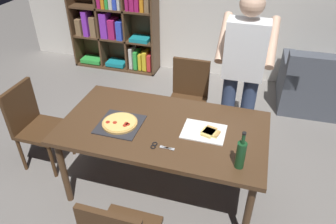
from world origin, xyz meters
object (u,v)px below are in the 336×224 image
chair_left_end (33,122)px  dining_table (163,132)px  pepperoni_pizza_on_tray (120,123)px  wine_bottle (241,154)px  chair_far_side (188,94)px  bookshelf (115,8)px  kitchen_scissors (159,146)px  person_serving_pizza (243,71)px

chair_left_end → dining_table: bearing=0.0°
dining_table → chair_left_end: chair_left_end is taller
pepperoni_pizza_on_tray → wine_bottle: wine_bottle is taller
dining_table → wine_bottle: size_ratio=5.62×
chair_far_side → pepperoni_pizza_on_tray: bearing=-109.0°
chair_left_end → pepperoni_pizza_on_tray: 1.04m
chair_left_end → wine_bottle: (2.05, -0.31, 0.36)m
dining_table → chair_left_end: size_ratio=1.97×
bookshelf → kitchen_scissors: bookshelf is taller
pepperoni_pizza_on_tray → person_serving_pizza: bearing=41.7°
wine_bottle → kitchen_scissors: wine_bottle is taller
kitchen_scissors → chair_left_end: bearing=169.2°
bookshelf → kitchen_scissors: size_ratio=10.10×
chair_left_end → bookshelf: (-0.13, 2.38, 0.46)m
chair_left_end → kitchen_scissors: bearing=-10.8°
chair_far_side → bookshelf: bookshelf is taller
wine_bottle → chair_far_side: bearing=118.0°
chair_far_side → pepperoni_pizza_on_tray: chair_far_side is taller
person_serving_pizza → wine_bottle: bearing=-84.3°
dining_table → wine_bottle: bearing=-24.6°
chair_far_side → bookshelf: size_ratio=0.46×
wine_bottle → kitchen_scissors: size_ratio=1.64×
pepperoni_pizza_on_tray → chair_left_end: bearing=175.0°
dining_table → kitchen_scissors: (0.05, -0.27, 0.07)m
chair_far_side → kitchen_scissors: (0.05, -1.24, 0.24)m
dining_table → chair_far_side: (0.00, 0.97, -0.17)m
person_serving_pizza → kitchen_scissors: size_ratio=9.06×
chair_left_end → kitchen_scissors: (1.42, -0.27, 0.24)m
chair_far_side → person_serving_pizza: person_serving_pizza is taller
person_serving_pizza → chair_left_end: bearing=-159.0°
dining_table → bookshelf: 2.83m
dining_table → bookshelf: (-1.50, 2.38, 0.29)m
dining_table → pepperoni_pizza_on_tray: (-0.36, -0.09, 0.08)m
person_serving_pizza → pepperoni_pizza_on_tray: 1.28m
chair_left_end → kitchen_scissors: size_ratio=4.66×
bookshelf → wine_bottle: 3.46m
person_serving_pizza → kitchen_scissors: (-0.53, -1.02, -0.24)m
dining_table → kitchen_scissors: kitchen_scissors is taller
pepperoni_pizza_on_tray → kitchen_scissors: 0.45m
dining_table → person_serving_pizza: person_serving_pizza is taller
dining_table → wine_bottle: (0.68, -0.31, 0.19)m
bookshelf → dining_table: bearing=-57.7°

